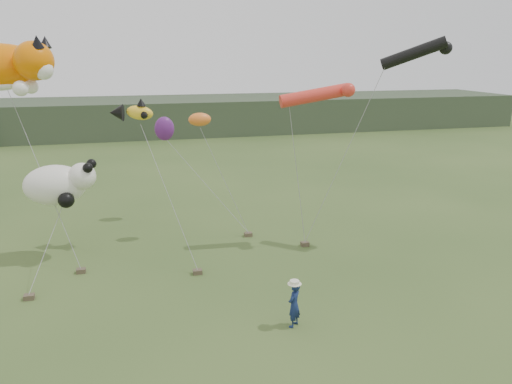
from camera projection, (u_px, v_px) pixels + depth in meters
ground at (238, 310)px, 18.70m from camera, size 120.00×120.00×0.00m
headland at (134, 117)px, 59.20m from camera, size 90.00×13.00×4.00m
festival_attendant at (294, 305)px, 17.40m from camera, size 0.71×0.71×1.66m
sandbag_anchors at (182, 261)px, 22.84m from camera, size 12.75×5.02×0.20m
cat_kite at (2, 67)px, 23.43m from camera, size 6.46×3.45×2.75m
fish_kite at (131, 112)px, 23.46m from camera, size 2.15×1.41×1.09m
tube_kites at (362, 77)px, 23.26m from camera, size 7.78×2.45×3.26m
panda_kite at (60, 184)px, 22.68m from camera, size 3.26×2.11×2.03m
misc_kites at (175, 126)px, 26.82m from camera, size 2.62×4.29×1.91m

